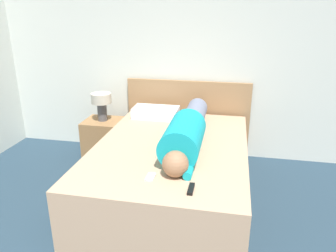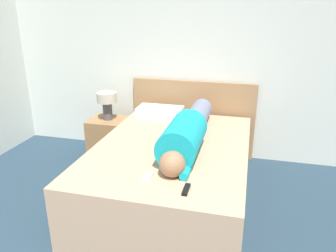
{
  "view_description": "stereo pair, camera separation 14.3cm",
  "coord_description": "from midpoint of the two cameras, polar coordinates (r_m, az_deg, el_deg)",
  "views": [
    {
      "loc": [
        0.47,
        -0.27,
        1.84
      ],
      "look_at": [
        -0.08,
        2.46,
        0.83
      ],
      "focal_mm": 35.0,
      "sensor_mm": 36.0,
      "label": 1
    },
    {
      "loc": [
        0.61,
        -0.23,
        1.84
      ],
      "look_at": [
        -0.08,
        2.46,
        0.83
      ],
      "focal_mm": 35.0,
      "sensor_mm": 36.0,
      "label": 2
    }
  ],
  "objects": [
    {
      "name": "bed",
      "position": [
        3.32,
        1.92,
        -7.91
      ],
      "size": [
        1.45,
        2.07,
        0.58
      ],
      "color": "tan",
      "rests_on": "ground_plane"
    },
    {
      "name": "table_lamp",
      "position": [
        4.18,
        -9.63,
        4.26
      ],
      "size": [
        0.25,
        0.25,
        0.35
      ],
      "color": "#4C4C51",
      "rests_on": "nightstand"
    },
    {
      "name": "wall_back",
      "position": [
        4.12,
        6.94,
        12.31
      ],
      "size": [
        6.24,
        0.06,
        2.6
      ],
      "color": "silver",
      "rests_on": "ground_plane"
    },
    {
      "name": "cell_phone",
      "position": [
        2.61,
        -2.04,
        -8.8
      ],
      "size": [
        0.06,
        0.13,
        0.01
      ],
      "color": "#B2B7BC",
      "rests_on": "bed"
    },
    {
      "name": "person_lying",
      "position": [
        3.11,
        4.73,
        -1.1
      ],
      "size": [
        0.34,
        1.64,
        0.34
      ],
      "color": "#936B4C",
      "rests_on": "bed"
    },
    {
      "name": "headboard",
      "position": [
        4.25,
        5.23,
        1.35
      ],
      "size": [
        1.57,
        0.04,
        0.98
      ],
      "color": "#A37A51",
      "rests_on": "ground_plane"
    },
    {
      "name": "tv_remote",
      "position": [
        2.43,
        4.89,
        -10.98
      ],
      "size": [
        0.04,
        0.15,
        0.02
      ],
      "color": "black",
      "rests_on": "bed"
    },
    {
      "name": "pillow_near_headboard",
      "position": [
        3.96,
        -0.37,
        2.39
      ],
      "size": [
        0.54,
        0.29,
        0.12
      ],
      "color": "white",
      "rests_on": "bed"
    },
    {
      "name": "nightstand",
      "position": [
        4.33,
        -9.26,
        -1.9
      ],
      "size": [
        0.47,
        0.43,
        0.49
      ],
      "color": "olive",
      "rests_on": "ground_plane"
    }
  ]
}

